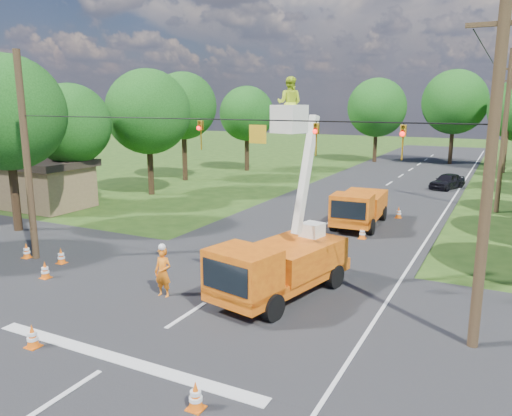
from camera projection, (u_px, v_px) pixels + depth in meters
The scene contains 30 objects.
ground at pixel (356, 205), 33.74m from camera, with size 140.00×140.00×0.00m, color #254615.
road_main at pixel (356, 205), 33.74m from camera, with size 12.00×100.00×0.06m, color black.
road_cross at pixel (218, 296), 18.07m from camera, with size 56.00×10.00×0.07m, color black.
stop_bar at pixel (119, 360), 13.54m from camera, with size 9.00×0.45×0.02m, color silver.
edge_line at pixel (444, 214), 31.26m from camera, with size 0.12×90.00×0.02m, color silver.
bucket_truck at pixel (280, 253), 17.58m from camera, with size 3.44×6.29×7.70m.
second_truck at pixel (359, 207), 27.79m from camera, with size 2.53×5.81×2.13m.
ground_worker at pixel (163, 272), 17.77m from camera, with size 0.67×0.44×1.84m, color orange.
distant_car at pixel (447, 181), 39.90m from camera, with size 1.51×3.74×1.27m, color black.
traffic_cone_0 at pixel (32, 336), 14.15m from camera, with size 0.38×0.38×0.71m.
traffic_cone_1 at pixel (196, 396), 11.29m from camera, with size 0.38×0.38×0.71m.
traffic_cone_2 at pixel (287, 252), 22.01m from camera, with size 0.38×0.38×0.71m.
traffic_cone_3 at pixel (362, 232), 25.36m from camera, with size 0.38×0.38×0.71m.
traffic_cone_4 at pixel (45, 270), 19.69m from camera, with size 0.38×0.38×0.71m.
traffic_cone_5 at pixel (61, 256), 21.49m from camera, with size 0.38×0.38×0.71m.
traffic_cone_6 at pixel (27, 251), 22.24m from camera, with size 0.38×0.38×0.71m.
traffic_cone_7 at pixel (399, 213), 29.90m from camera, with size 0.38×0.38×0.71m.
pole_right_near at pixel (490, 170), 13.22m from camera, with size 1.80×0.30×10.00m.
pole_right_mid at pixel (504, 131), 30.64m from camera, with size 1.80×0.30×10.00m.
pole_right_far at pixel (508, 120), 48.06m from camera, with size 1.80×0.30×10.00m.
pole_left at pixel (27, 158), 21.34m from camera, with size 0.30×0.30×9.00m.
signal_span at pixel (275, 134), 15.84m from camera, with size 18.00×0.29×1.07m.
shed at pixel (46, 183), 32.69m from camera, with size 5.50×4.50×3.15m.
tree_left_b at pixel (7, 113), 25.80m from camera, with size 6.00×6.00×9.32m.
tree_left_c at pixel (70, 124), 32.10m from camera, with size 5.20×5.20×8.06m.
tree_left_d at pixel (148, 112), 36.51m from camera, with size 6.20×6.20×9.24m.
tree_left_e at pixel (183, 106), 43.33m from camera, with size 5.80×5.80×9.41m.
tree_left_f at pixel (247, 114), 49.58m from camera, with size 5.40×5.40×8.40m.
tree_far_a at pixel (377, 108), 56.45m from camera, with size 6.60×6.60×9.50m.
tree_far_b at pixel (455, 102), 54.50m from camera, with size 7.00×7.00×10.32m.
Camera 1 is at (8.94, -12.52, 6.89)m, focal length 35.00 mm.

